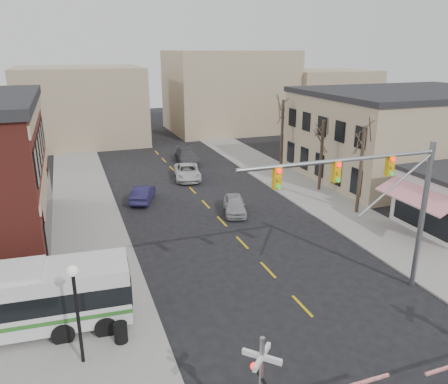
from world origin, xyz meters
The scene contains 16 objects.
ground centered at (0.00, 0.00, 0.00)m, with size 160.00×160.00×0.00m, color black.
sidewalk_west centered at (-9.50, 20.00, 0.06)m, with size 5.00×60.00×0.12m, color gray.
sidewalk_east centered at (9.50, 20.00, 0.06)m, with size 5.00×60.00×0.12m, color gray.
tan_building centered at (22.00, 20.00, 4.26)m, with size 20.30×15.30×8.50m.
tree_east_a centered at (10.50, 12.00, 3.50)m, with size 0.28×0.28×6.75m.
tree_east_b centered at (10.80, 18.00, 3.27)m, with size 0.28×0.28×6.30m.
tree_east_c centered at (11.00, 26.00, 3.72)m, with size 0.28×0.28×7.20m.
traffic_signal_mast centered at (3.80, 1.75, 5.77)m, with size 10.56×0.30×8.00m.
street_lamp centered at (-10.58, 1.37, 3.25)m, with size 0.44×0.44×4.38m.
trash_bin centered at (-8.94, 2.14, 0.57)m, with size 0.60×0.60×0.90m, color black.
car_a centered at (1.52, 15.32, 0.69)m, with size 1.63×4.06×1.38m, color #98989C.
car_b centered at (-4.75, 20.52, 0.69)m, with size 1.45×4.16×1.37m, color #1E1940.
car_c centered at (0.55, 25.72, 0.72)m, with size 2.40×5.20×1.44m, color silver.
car_d centered at (2.23, 31.87, 0.79)m, with size 2.21×5.44×1.58m, color #444349.
pedestrian_near centered at (-9.96, 4.61, 0.89)m, with size 0.56×0.37×1.55m, color #594D47.
pedestrian_far centered at (-10.61, 6.44, 0.95)m, with size 0.81×0.63×1.66m, color #343B5C.
Camera 1 is at (-10.20, -14.55, 12.37)m, focal length 35.00 mm.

